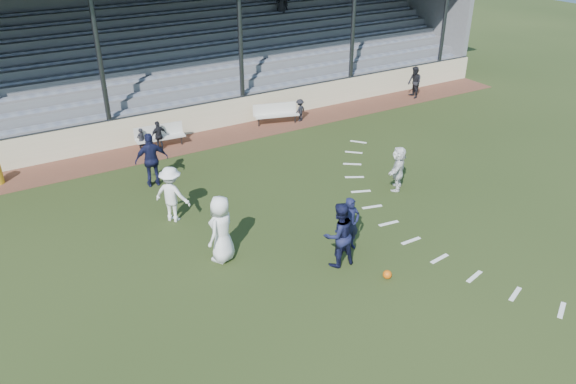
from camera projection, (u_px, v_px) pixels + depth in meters
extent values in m
plane|color=#243114|center=(333.00, 269.00, 15.68)|extent=(90.00, 90.00, 0.00)
cube|color=#552E22|center=(192.00, 143.00, 23.68)|extent=(34.00, 2.00, 0.02)
cube|color=beige|center=(182.00, 122.00, 24.20)|extent=(34.00, 0.18, 1.20)
cube|color=beige|center=(161.00, 138.00, 22.95)|extent=(2.02, 0.55, 0.06)
cube|color=beige|center=(158.00, 131.00, 23.00)|extent=(2.00, 0.21, 0.54)
cylinder|color=#33363B|center=(141.00, 147.00, 22.73)|extent=(0.06, 0.06, 0.40)
cylinder|color=#33363B|center=(182.00, 140.00, 23.39)|extent=(0.06, 0.06, 0.40)
cube|color=beige|center=(277.00, 116.00, 25.32)|extent=(2.03, 0.92, 0.06)
cube|color=beige|center=(275.00, 109.00, 25.37)|extent=(1.94, 0.60, 0.54)
cylinder|color=#33363B|center=(259.00, 122.00, 25.24)|extent=(0.06, 0.06, 0.40)
cylinder|color=#33363B|center=(295.00, 119.00, 25.62)|extent=(0.06, 0.06, 0.40)
sphere|color=#D0560C|center=(387.00, 274.00, 15.25)|extent=(0.25, 0.25, 0.25)
imported|color=silver|center=(221.00, 229.00, 15.67)|extent=(1.17, 1.08, 2.01)
imported|color=#131635|center=(350.00, 224.00, 16.22)|extent=(0.61, 0.41, 1.66)
imported|color=#131635|center=(339.00, 235.00, 15.46)|extent=(0.98, 0.79, 1.94)
imported|color=silver|center=(172.00, 194.00, 17.63)|extent=(1.30, 1.36, 1.86)
imported|color=#131635|center=(152.00, 160.00, 19.77)|extent=(1.22, 0.63, 1.99)
imported|color=silver|center=(398.00, 168.00, 19.62)|extent=(1.43, 1.34, 1.61)
imported|color=black|center=(414.00, 82.00, 28.57)|extent=(0.77, 0.89, 1.59)
imported|color=black|center=(141.00, 140.00, 22.63)|extent=(0.42, 0.34, 0.99)
imported|color=black|center=(159.00, 136.00, 22.71)|extent=(0.77, 0.45, 1.23)
imported|color=black|center=(300.00, 110.00, 25.69)|extent=(0.76, 0.59, 1.04)
cube|color=slate|center=(177.00, 118.00, 24.62)|extent=(34.00, 0.80, 1.20)
cube|color=slate|center=(175.00, 103.00, 24.39)|extent=(33.00, 0.28, 0.10)
cube|color=slate|center=(171.00, 108.00, 25.13)|extent=(34.00, 0.80, 1.60)
cube|color=slate|center=(168.00, 89.00, 24.81)|extent=(33.00, 0.28, 0.10)
cube|color=slate|center=(164.00, 99.00, 25.65)|extent=(34.00, 0.80, 2.00)
cube|color=slate|center=(161.00, 76.00, 25.24)|extent=(33.00, 0.28, 0.10)
cube|color=slate|center=(158.00, 90.00, 26.17)|extent=(34.00, 0.80, 2.40)
cube|color=slate|center=(154.00, 63.00, 25.66)|extent=(33.00, 0.28, 0.10)
cube|color=slate|center=(152.00, 82.00, 26.68)|extent=(34.00, 0.80, 2.80)
cube|color=slate|center=(148.00, 51.00, 26.08)|extent=(33.00, 0.28, 0.10)
cube|color=slate|center=(146.00, 74.00, 27.20)|extent=(34.00, 0.80, 3.20)
cube|color=slate|center=(141.00, 39.00, 26.50)|extent=(33.00, 0.28, 0.10)
cube|color=slate|center=(140.00, 66.00, 27.71)|extent=(34.00, 0.80, 3.60)
cube|color=slate|center=(135.00, 27.00, 26.92)|extent=(33.00, 0.28, 0.10)
cube|color=slate|center=(135.00, 58.00, 28.23)|extent=(34.00, 0.80, 4.00)
cube|color=slate|center=(129.00, 16.00, 27.35)|extent=(33.00, 0.28, 0.10)
cube|color=slate|center=(130.00, 51.00, 28.74)|extent=(34.00, 0.80, 4.40)
cube|color=slate|center=(123.00, 5.00, 27.77)|extent=(33.00, 0.28, 0.10)
cube|color=slate|center=(124.00, 29.00, 28.73)|extent=(34.00, 0.40, 6.40)
cube|color=slate|center=(420.00, 10.00, 33.54)|extent=(0.30, 7.80, 6.40)
cylinder|color=#33363B|center=(101.00, 71.00, 21.69)|extent=(0.20, 0.20, 6.50)
cylinder|color=#33363B|center=(241.00, 51.00, 24.38)|extent=(0.20, 0.20, 6.50)
cylinder|color=#33363B|center=(353.00, 36.00, 27.07)|extent=(0.20, 0.20, 6.50)
cylinder|color=#33363B|center=(444.00, 23.00, 29.75)|extent=(0.20, 0.20, 6.50)
cylinder|color=#33363B|center=(180.00, 107.00, 23.90)|extent=(34.00, 0.05, 0.05)
imported|color=black|center=(281.00, 1.00, 30.22)|extent=(0.67, 0.50, 1.25)
imported|color=black|center=(285.00, 1.00, 30.35)|extent=(1.10, 0.62, 1.13)
cube|color=silver|center=(358.00, 142.00, 23.76)|extent=(0.54, 0.61, 0.01)
cube|color=silver|center=(354.00, 152.00, 22.79)|extent=(0.59, 0.56, 0.01)
cube|color=silver|center=(352.00, 164.00, 21.80)|extent=(0.64, 0.51, 0.01)
cube|color=silver|center=(354.00, 177.00, 20.79)|extent=(0.67, 0.44, 0.01)
cube|color=silver|center=(361.00, 191.00, 19.79)|extent=(0.70, 0.37, 0.01)
cube|color=silver|center=(372.00, 207.00, 18.80)|extent=(0.71, 0.29, 0.01)
cube|color=silver|center=(389.00, 223.00, 17.86)|extent=(0.71, 0.21, 0.01)
cube|color=silver|center=(411.00, 241.00, 16.96)|extent=(0.70, 0.12, 0.01)
cube|color=silver|center=(440.00, 259.00, 16.12)|extent=(0.71, 0.21, 0.01)
cube|color=silver|center=(474.00, 277.00, 15.36)|extent=(0.71, 0.29, 0.01)
cube|color=silver|center=(515.00, 294.00, 14.70)|extent=(0.70, 0.37, 0.01)
cube|color=silver|center=(562.00, 310.00, 14.12)|extent=(0.67, 0.44, 0.01)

